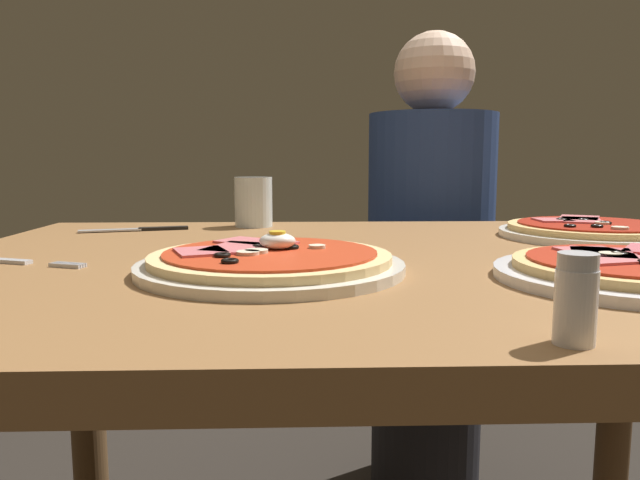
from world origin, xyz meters
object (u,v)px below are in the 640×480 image
at_px(pizza_across_right, 632,270).
at_px(knife, 142,229).
at_px(water_glass_near, 254,205).
at_px(dining_table, 383,330).
at_px(pizza_across_left, 592,230).
at_px(diner_person, 429,278).
at_px(fork, 23,262).
at_px(salt_shaker, 576,300).
at_px(pizza_foreground, 270,262).

distance_m(pizza_across_right, knife, 0.82).
bearing_deg(knife, water_glass_near, 17.51).
relative_size(dining_table, pizza_across_left, 4.04).
relative_size(dining_table, diner_person, 1.05).
bearing_deg(water_glass_near, pizza_across_left, -17.57).
height_order(fork, salt_shaker, salt_shaker).
distance_m(dining_table, water_glass_near, 0.44).
distance_m(salt_shaker, diner_person, 1.13).
bearing_deg(fork, diner_person, 47.46).
relative_size(pizza_across_right, knife, 1.52).
xyz_separation_m(pizza_across_left, knife, (-0.79, 0.12, -0.01)).
relative_size(pizza_foreground, diner_person, 0.27).
relative_size(pizza_across_right, fork, 1.92).
xyz_separation_m(pizza_across_right, diner_person, (-0.03, 0.88, -0.19)).
bearing_deg(knife, diner_person, 32.31).
xyz_separation_m(pizza_across_right, salt_shaker, (-0.17, -0.22, 0.02)).
height_order(pizza_foreground, diner_person, diner_person).
relative_size(pizza_across_right, salt_shaker, 4.39).
height_order(fork, diner_person, diner_person).
bearing_deg(pizza_across_right, fork, 169.64).
relative_size(pizza_across_left, diner_person, 0.26).
xyz_separation_m(pizza_across_right, fork, (-0.72, 0.13, -0.01)).
bearing_deg(pizza_foreground, pizza_across_right, -9.59).
xyz_separation_m(pizza_foreground, knife, (-0.26, 0.42, -0.01)).
bearing_deg(knife, fork, -99.60).
distance_m(water_glass_near, diner_person, 0.58).
bearing_deg(fork, pizza_across_left, 15.12).
distance_m(water_glass_near, salt_shaker, 0.82).
bearing_deg(diner_person, dining_table, 72.59).
distance_m(knife, salt_shaker, 0.86).
bearing_deg(water_glass_near, salt_shaker, -69.35).
height_order(water_glass_near, salt_shaker, water_glass_near).
relative_size(pizza_foreground, salt_shaker, 4.73).
relative_size(pizza_foreground, pizza_across_right, 1.08).
height_order(dining_table, pizza_foreground, pizza_foreground).
height_order(water_glass_near, knife, water_glass_near).
relative_size(fork, knife, 0.79).
xyz_separation_m(dining_table, pizza_foreground, (-0.15, -0.12, 0.12)).
height_order(pizza_across_right, knife, pizza_across_right).
bearing_deg(salt_shaker, diner_person, 82.90).
distance_m(pizza_foreground, salt_shaker, 0.37).
xyz_separation_m(pizza_across_left, pizza_across_right, (-0.13, -0.36, -0.00)).
bearing_deg(diner_person, fork, 47.46).
xyz_separation_m(fork, diner_person, (0.69, 0.75, -0.18)).
xyz_separation_m(dining_table, diner_person, (0.22, 0.70, -0.07)).
height_order(pizza_foreground, knife, pizza_foreground).
bearing_deg(pizza_foreground, diner_person, 65.51).
bearing_deg(fork, dining_table, 6.36).
bearing_deg(pizza_across_right, diner_person, 91.88).
height_order(pizza_across_right, diner_person, diner_person).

